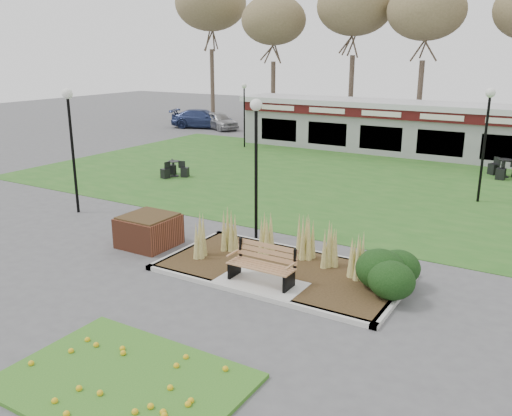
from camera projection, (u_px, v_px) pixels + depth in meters
The scene contains 17 objects.
ground at pixel (258, 289), 13.30m from camera, with size 100.00×100.00×0.00m, color #515154.
lawn at pixel (402, 187), 23.16m from camera, with size 34.00×16.00×0.02m, color #275F1E.
flower_bed at pixel (123, 381), 9.50m from camera, with size 4.20×3.00×0.16m.
planting_bed at pixel (328, 268), 13.67m from camera, with size 6.75×3.40×1.27m.
park_bench at pixel (263, 264), 13.34m from camera, with size 1.70×0.66×0.93m.
brick_planter at pixel (149, 230), 16.17m from camera, with size 1.50×1.50×0.95m.
food_pavilion at pixel (447, 131), 29.29m from camera, with size 24.60×3.40×2.90m.
tree_backdrop at pixel (487, 6), 33.98m from camera, with size 47.24×5.24×10.36m.
lamp_post_near_left at pixel (70, 123), 18.76m from camera, with size 0.37×0.37×4.41m.
lamp_post_mid_right at pixel (256, 139), 16.03m from camera, with size 0.36×0.36×4.30m.
lamp_post_far_right at pixel (487, 120), 20.09m from camera, with size 0.36×0.36×4.34m.
lamp_post_far_left at pixel (244, 101), 32.01m from camera, with size 0.32×0.32×3.82m.
bistro_set_a at pixel (174, 171), 25.11m from camera, with size 1.33×1.28×0.72m.
bistro_set_b at pixel (504, 171), 24.94m from camera, with size 1.56×1.43×0.83m.
car_silver at pixel (219, 121), 40.20m from camera, with size 1.52×3.79×1.29m, color #ABABAF.
car_black at pixel (324, 119), 40.45m from camera, with size 1.46×4.19×1.38m, color black.
car_blue at pixel (203, 119), 40.87m from camera, with size 1.94×4.77×1.39m, color navy.
Camera 1 is at (6.27, -10.47, 5.64)m, focal length 38.00 mm.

